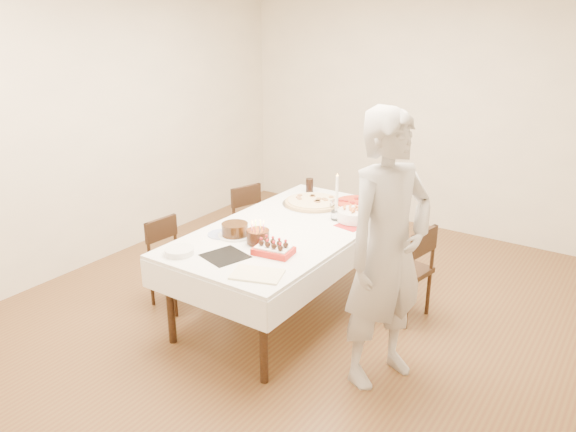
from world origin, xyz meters
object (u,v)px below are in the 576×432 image
Objects in this scene: strawberry_box at (273,249)px; chair_left_dessert at (176,264)px; pizza_white at (313,202)px; dining_table at (288,269)px; chair_right_savory at (402,270)px; birthday_cake at (258,232)px; cola_glass at (310,185)px; pizza_pepperoni at (357,204)px; pasta_bowl at (354,215)px; taper_candle at (337,197)px; chair_left_savory at (257,228)px; person at (387,251)px; layer_cake at (235,230)px.

chair_left_dessert is at bearing 178.55° from strawberry_box.
dining_table is at bearing -77.70° from pizza_white.
chair_right_savory is 4.71× the size of birthday_cake.
cola_glass is at bearing 105.53° from birthday_cake.
birthday_cake is (-0.83, -0.86, 0.43)m from chair_right_savory.
pizza_pepperoni is (0.23, 0.78, 0.40)m from dining_table.
pasta_bowl is at bearing -138.63° from chair_left_dessert.
chair_right_savory is at bearing 3.03° from pasta_bowl.
taper_candle is (-0.60, -0.07, 0.54)m from chair_right_savory.
pasta_bowl reaches higher than chair_right_savory.
dining_table is 2.66× the size of chair_left_savory.
person reaches higher than chair_right_savory.
dining_table is 0.92m from chair_left_savory.
person is 1.14m from taper_candle.
birthday_cake reaches higher than strawberry_box.
layer_cake is (-0.47, -0.78, -0.15)m from taper_candle.
chair_left_dessert is (-0.10, -1.02, -0.02)m from chair_left_savory.
strawberry_box reaches higher than pizza_white.
chair_right_savory is 6.08× the size of cola_glass.
cola_glass reaches higher than chair_left_savory.
person is (1.06, -0.40, 0.57)m from dining_table.
layer_cake reaches higher than pizza_white.
person is (1.80, -0.94, 0.54)m from chair_left_savory.
cola_glass is at bearing 168.99° from chair_right_savory.
pizza_pepperoni is 3.56× the size of cola_glass.
pasta_bowl is at bearing 48.08° from dining_table.
strawberry_box reaches higher than chair_right_savory.
pizza_pepperoni is 1.27m from layer_cake.
pizza_white is at bearing -157.10° from chair_left_savory.
taper_candle is at bearing -136.50° from chair_left_dessert.
pasta_bowl is (-0.46, -0.02, 0.39)m from chair_right_savory.
chair_left_savory is 1.05× the size of chair_left_dessert.
dining_table is at bearing 59.23° from layer_cake.
strawberry_box is at bearing -100.13° from pasta_bowl.
strawberry_box is at bearing -176.51° from chair_left_dessert.
strawberry_box is at bearing -13.52° from layer_cake.
chair_left_dessert is 1.35× the size of pizza_white.
pizza_pepperoni is 1.69× the size of strawberry_box.
taper_candle is at bearing 58.18° from dining_table.
dining_table is 0.62m from birthday_cake.
taper_candle reaches higher than pizza_white.
strawberry_box is at bearing -67.76° from cola_glass.
chair_left_dessert is 4.40× the size of birthday_cake.
chair_right_savory is 1.20m from strawberry_box.
chair_left_savory is at bearing -173.43° from chair_right_savory.
chair_left_savory is at bearing -165.86° from pizza_pepperoni.
dining_table is 1.13× the size of person.
dining_table is at bearing 90.51° from person.
chair_right_savory is at bearing -146.20° from chair_left_dessert.
chair_left_savory is 2.90× the size of pasta_bowl.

